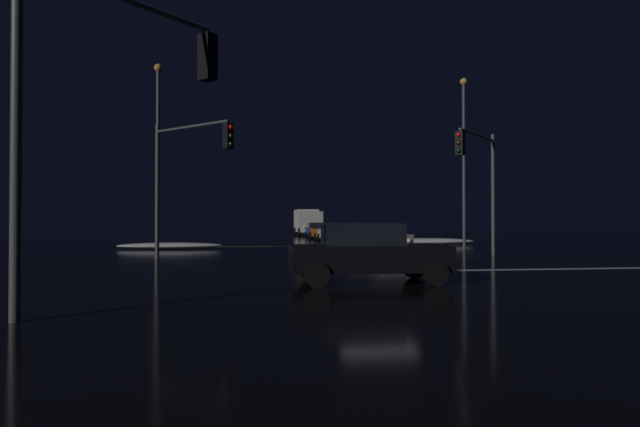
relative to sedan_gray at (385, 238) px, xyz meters
name	(u,v)px	position (x,y,z in m)	size (l,w,h in m)	color
ground	(375,273)	(-3.22, -10.59, -0.85)	(120.00, 120.00, 0.10)	black
stop_line_north	(334,257)	(-3.22, -2.87, -0.80)	(0.35, 13.18, 0.01)	white
centre_line_ns	(305,246)	(-3.22, 8.73, -0.80)	(22.00, 0.15, 0.01)	yellow
crosswalk_bar_east	(591,268)	(4.60, -10.59, -0.80)	(13.18, 0.40, 0.01)	white
snow_bank_left_curb	(170,246)	(-11.75, 6.03, -0.61)	(6.26, 1.50, 0.39)	white
snow_bank_right_curb	(421,241)	(5.30, 9.61, -0.56)	(7.93, 1.50, 0.48)	white
sedan_gray	(385,238)	(0.00, 0.00, 0.00)	(2.02, 4.33, 1.57)	slate
sedan_silver	(359,235)	(-0.17, 5.37, 0.00)	(2.02, 4.33, 1.57)	#B7B7BC
sedan_red	(348,233)	(0.22, 11.02, 0.00)	(2.02, 4.33, 1.57)	maroon
sedan_white	(332,232)	(0.00, 16.29, 0.00)	(2.02, 4.33, 1.57)	silver
sedan_orange	(323,231)	(0.06, 21.76, 0.00)	(2.02, 4.33, 1.57)	#C66014
sedan_blue	(317,230)	(0.41, 28.20, 0.00)	(2.02, 4.33, 1.57)	navy
box_truck	(307,221)	(0.37, 35.57, 0.91)	(2.68, 8.28, 3.08)	beige
sedan_black_crossing	(368,253)	(-4.25, -13.88, 0.00)	(4.33, 2.02, 1.57)	black
traffic_signal_nw	(186,163)	(-9.94, -3.88, 3.41)	(3.56, 3.56, 6.06)	#4C4C51
traffic_signal_ne	(480,169)	(3.60, -3.76, 3.37)	(3.29, 3.29, 6.02)	#4C4C51
traffic_signal_sw	(113,81)	(-10.09, -17.46, 3.54)	(3.26, 3.26, 6.29)	#4C4C51
streetlamp_right_near	(464,152)	(5.60, 2.73, 5.02)	(0.44, 0.44, 10.22)	#424247
streetlamp_left_near	(158,145)	(-12.05, 2.73, 5.07)	(0.44, 0.44, 10.32)	#424247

